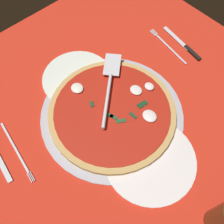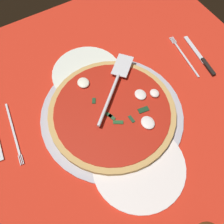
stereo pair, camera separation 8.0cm
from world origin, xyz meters
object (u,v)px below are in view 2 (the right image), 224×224
at_px(place_setting_near, 193,58).
at_px(place_setting_far, 4,132).
at_px(dinner_plate_right, 87,73).
at_px(pizza_server, 115,84).
at_px(pizza, 112,112).
at_px(dinner_plate_left, 139,166).

relative_size(place_setting_near, place_setting_far, 0.97).
relative_size(dinner_plate_right, place_setting_near, 1.08).
bearing_deg(pizza_server, dinner_plate_right, 70.42).
distance_m(pizza_server, place_setting_far, 0.36).
xyz_separation_m(dinner_plate_right, place_setting_far, (-0.06, 0.31, -0.00)).
bearing_deg(place_setting_far, pizza, 77.20).
bearing_deg(pizza_server, place_setting_near, -44.66).
bearing_deg(dinner_plate_right, place_setting_near, -110.24).
bearing_deg(dinner_plate_right, dinner_plate_left, 175.72).
bearing_deg(place_setting_near, pizza, 106.24).
height_order(dinner_plate_left, place_setting_near, place_setting_near).
bearing_deg(pizza, place_setting_far, 69.61).
relative_size(pizza, place_setting_near, 1.80).
xyz_separation_m(dinner_plate_right, place_setting_near, (-0.13, -0.35, -0.00)).
distance_m(dinner_plate_left, place_setting_near, 0.44).
distance_m(dinner_plate_right, place_setting_near, 0.37).
bearing_deg(dinner_plate_left, place_setting_far, 44.24).
xyz_separation_m(pizza, place_setting_far, (0.11, 0.30, -0.02)).
height_order(dinner_plate_right, place_setting_near, place_setting_near).
bearing_deg(place_setting_near, place_setting_far, 92.87).
bearing_deg(dinner_plate_left, pizza_server, -15.88).
xyz_separation_m(pizza, place_setting_near, (0.05, -0.35, -0.02)).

